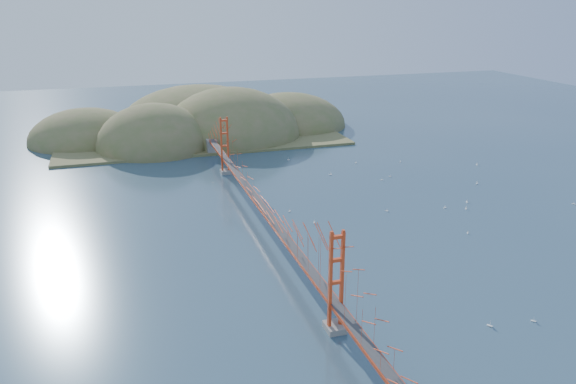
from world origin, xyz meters
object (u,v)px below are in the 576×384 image
object	(u,v)px
sailboat_0	(314,222)
sailboat_1	(390,176)
sailboat_2	(445,207)
bridge	(262,185)

from	to	relation	value
sailboat_0	sailboat_1	world-z (taller)	sailboat_0
sailboat_1	sailboat_2	size ratio (longest dim) A/B	1.02
sailboat_0	sailboat_1	bearing A→B (deg)	39.15
sailboat_2	sailboat_1	bearing A→B (deg)	92.15
bridge	sailboat_1	world-z (taller)	bridge
bridge	sailboat_2	world-z (taller)	bridge
sailboat_2	sailboat_0	bearing A→B (deg)	179.36
sailboat_0	sailboat_1	size ratio (longest dim) A/B	1.00
sailboat_1	sailboat_2	xyz separation A→B (m)	(0.71, -18.92, -0.00)
sailboat_1	sailboat_2	bearing A→B (deg)	-87.85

